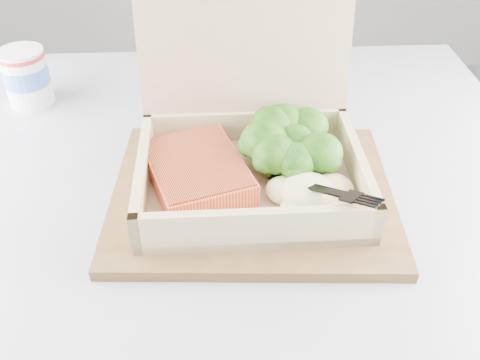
{
  "coord_description": "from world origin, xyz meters",
  "views": [
    {
      "loc": [
        0.14,
        -0.31,
        1.13
      ],
      "look_at": [
        0.14,
        0.14,
        0.78
      ],
      "focal_mm": 40.0,
      "sensor_mm": 36.0,
      "label": 1
    }
  ],
  "objects_px": {
    "cafe_table": "(224,313)",
    "paper_cup": "(26,75)",
    "takeout_container": "(249,130)",
    "serving_tray": "(252,194)"
  },
  "relations": [
    {
      "from": "takeout_container",
      "to": "paper_cup",
      "type": "xyz_separation_m",
      "value": [
        -0.31,
        0.18,
        -0.03
      ]
    },
    {
      "from": "cafe_table",
      "to": "serving_tray",
      "type": "bearing_deg",
      "value": 22.34
    },
    {
      "from": "serving_tray",
      "to": "takeout_container",
      "type": "bearing_deg",
      "value": 96.68
    },
    {
      "from": "serving_tray",
      "to": "cafe_table",
      "type": "bearing_deg",
      "value": -157.66
    },
    {
      "from": "cafe_table",
      "to": "takeout_container",
      "type": "height_order",
      "value": "takeout_container"
    },
    {
      "from": "cafe_table",
      "to": "paper_cup",
      "type": "xyz_separation_m",
      "value": [
        -0.28,
        0.23,
        0.23
      ]
    },
    {
      "from": "takeout_container",
      "to": "paper_cup",
      "type": "height_order",
      "value": "takeout_container"
    },
    {
      "from": "serving_tray",
      "to": "paper_cup",
      "type": "height_order",
      "value": "paper_cup"
    },
    {
      "from": "takeout_container",
      "to": "cafe_table",
      "type": "bearing_deg",
      "value": -124.88
    },
    {
      "from": "takeout_container",
      "to": "paper_cup",
      "type": "relative_size",
      "value": 3.2
    }
  ]
}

